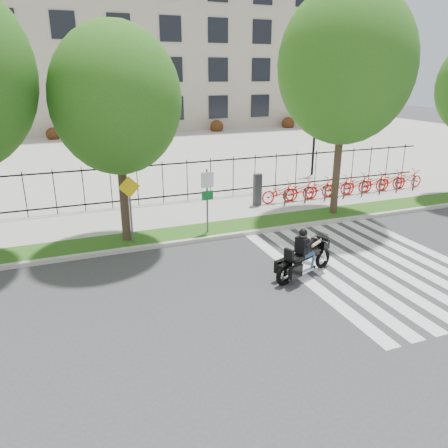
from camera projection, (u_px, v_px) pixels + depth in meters
name	position (u px, v px, depth m)	size (l,w,h in m)	color
ground	(239.00, 290.00, 12.90)	(120.00, 120.00, 0.00)	#363638
curb	(197.00, 240.00, 16.48)	(60.00, 0.20, 0.15)	#B4B0A9
grass_verge	(190.00, 233.00, 17.22)	(60.00, 1.50, 0.15)	#224D13
sidewalk	(173.00, 215.00, 19.42)	(60.00, 3.50, 0.15)	#B0AEA4
plaza	(116.00, 152.00, 34.86)	(80.00, 34.00, 0.10)	#B0AEA4
crosswalk_stripes	(372.00, 265.00, 14.55)	(5.70, 8.00, 0.01)	silver
iron_fence	(163.00, 182.00, 20.61)	(30.00, 0.06, 2.00)	black
office_building	(83.00, 35.00, 49.11)	(60.00, 21.90, 20.15)	#AEA58C
lamp_post_right	(315.00, 123.00, 25.82)	(1.06, 0.70, 4.25)	black
street_tree_1	(116.00, 100.00, 14.69)	(4.41, 4.41, 7.59)	#3B2D20
street_tree_2	(346.00, 66.00, 17.46)	(5.46, 5.46, 9.32)	#3B2D20
bike_share_station	(346.00, 185.00, 22.09)	(10.03, 0.87, 1.50)	#2D2D33
sign_pole_regulatory	(207.00, 193.00, 16.56)	(0.50, 0.09, 2.50)	#59595B
sign_pole_warning	(130.00, 201.00, 15.56)	(0.78, 0.09, 2.49)	#59595B
motorcycle_rider	(305.00, 257.00, 13.55)	(2.43, 1.22, 1.95)	black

